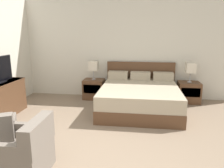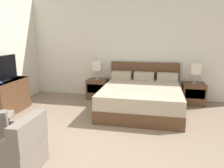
# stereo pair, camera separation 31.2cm
# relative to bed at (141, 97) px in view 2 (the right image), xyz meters

# --- Properties ---
(wall_back) EXTENTS (6.60, 0.06, 2.81)m
(wall_back) POSITION_rel_bed_xyz_m (-0.54, 1.06, 1.10)
(wall_back) COLOR silver
(wall_back) RESTS_ON ground
(bed) EXTENTS (1.85, 2.08, 1.02)m
(bed) POSITION_rel_bed_xyz_m (0.00, 0.00, 0.00)
(bed) COLOR brown
(bed) RESTS_ON ground
(nightstand_left) EXTENTS (0.55, 0.48, 0.54)m
(nightstand_left) POSITION_rel_bed_xyz_m (-1.28, 0.73, -0.04)
(nightstand_left) COLOR brown
(nightstand_left) RESTS_ON ground
(nightstand_right) EXTENTS (0.55, 0.48, 0.54)m
(nightstand_right) POSITION_rel_bed_xyz_m (1.28, 0.73, -0.04)
(nightstand_right) COLOR brown
(nightstand_right) RESTS_ON ground
(table_lamp_left) EXTENTS (0.23, 0.23, 0.51)m
(table_lamp_left) POSITION_rel_bed_xyz_m (-1.28, 0.73, 0.60)
(table_lamp_left) COLOR #B7B7BC
(table_lamp_left) RESTS_ON nightstand_left
(table_lamp_right) EXTENTS (0.23, 0.23, 0.51)m
(table_lamp_right) POSITION_rel_bed_xyz_m (1.28, 0.73, 0.60)
(table_lamp_right) COLOR #B7B7BC
(table_lamp_right) RESTS_ON nightstand_right
(dresser) EXTENTS (0.49, 1.06, 0.76)m
(dresser) POSITION_rel_bed_xyz_m (-2.97, -0.79, 0.08)
(dresser) COLOR brown
(dresser) RESTS_ON ground
(tv) EXTENTS (0.18, 0.90, 0.55)m
(tv) POSITION_rel_bed_xyz_m (-2.97, -0.87, 0.71)
(tv) COLOR black
(tv) RESTS_ON dresser
(armchair_companion) EXTENTS (0.71, 0.70, 0.76)m
(armchair_companion) POSITION_rel_bed_xyz_m (-1.44, -2.73, -0.03)
(armchair_companion) COLOR #70665B
(armchair_companion) RESTS_ON ground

